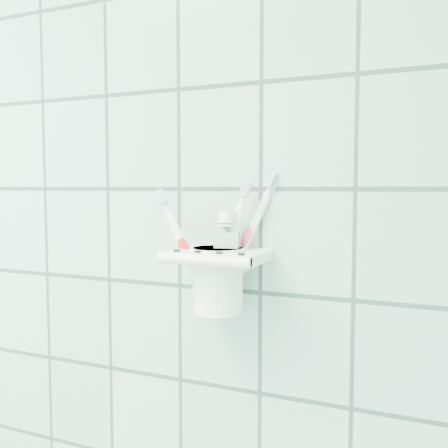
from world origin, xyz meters
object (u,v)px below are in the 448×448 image
Objects in this scene: toothbrush_pink at (211,241)px; toothpaste_tube at (226,253)px; cup at (218,277)px; toothbrush_orange at (210,242)px; toothbrush_blue at (218,233)px; holder_bracket at (219,257)px.

toothpaste_tube is (0.02, 0.01, -0.02)m from toothbrush_pink.
cup is 0.51× the size of toothbrush_pink.
toothpaste_tube is at bearing -0.27° from toothbrush_pink.
toothbrush_pink is 0.99× the size of toothbrush_orange.
toothbrush_pink is 0.03m from toothbrush_blue.
toothpaste_tube is (0.01, -0.00, 0.04)m from cup.
holder_bracket is 0.01m from toothpaste_tube.
toothbrush_blue reaches higher than holder_bracket.
holder_bracket is 0.03m from cup.
toothbrush_pink is at bearing -161.93° from toothpaste_tube.
toothbrush_blue is (0.00, 0.02, 0.01)m from toothbrush_pink.
holder_bracket is 0.96× the size of toothpaste_tube.
toothbrush_orange is (-0.01, -0.02, -0.01)m from toothbrush_blue.
toothbrush_pink is 0.03m from toothpaste_tube.
toothbrush_pink is 1.33× the size of toothpaste_tube.
toothbrush_blue is at bearing 63.47° from toothbrush_orange.
toothbrush_blue reaches higher than toothbrush_orange.
toothbrush_blue is at bearing 109.08° from cup.
cup is 0.50× the size of toothbrush_orange.
holder_bracket is at bearing 170.59° from toothpaste_tube.
toothbrush_orange is (-0.01, -0.01, 0.05)m from cup.
toothbrush_blue reaches higher than toothbrush_pink.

